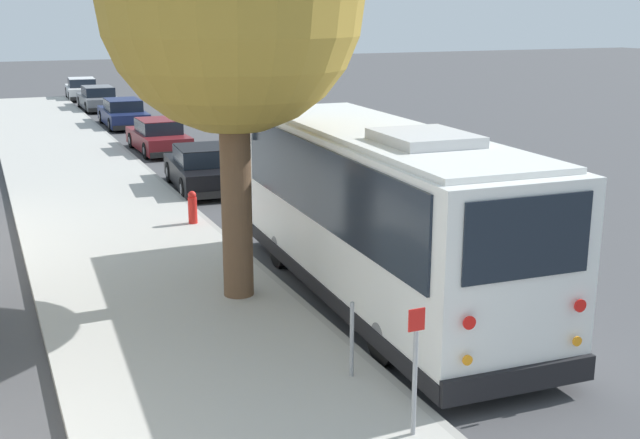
{
  "coord_description": "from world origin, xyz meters",
  "views": [
    {
      "loc": [
        -11.21,
        6.89,
        5.23
      ],
      "look_at": [
        2.58,
        0.95,
        1.3
      ],
      "focal_mm": 45.0,
      "sensor_mm": 36.0,
      "label": 1
    }
  ],
  "objects_px": {
    "parked_sedan_white": "(82,89)",
    "sign_post_near": "(415,371)",
    "parked_sedan_maroon": "(158,137)",
    "fire_hydrant": "(193,207)",
    "parked_sedan_navy": "(123,114)",
    "sign_post_far": "(352,339)",
    "shuttle_bus": "(380,207)",
    "parked_sedan_black": "(202,169)",
    "parked_sedan_gray": "(98,99)"
  },
  "relations": [
    {
      "from": "parked_sedan_gray",
      "to": "fire_hydrant",
      "type": "relative_size",
      "value": 5.79
    },
    {
      "from": "parked_sedan_gray",
      "to": "parked_sedan_white",
      "type": "xyz_separation_m",
      "value": [
        5.83,
        0.11,
        0.01
      ]
    },
    {
      "from": "parked_sedan_black",
      "to": "parked_sedan_maroon",
      "type": "xyz_separation_m",
      "value": [
        7.0,
        -0.2,
        -0.02
      ]
    },
    {
      "from": "parked_sedan_white",
      "to": "sign_post_far",
      "type": "bearing_deg",
      "value": -178.94
    },
    {
      "from": "parked_sedan_navy",
      "to": "sign_post_near",
      "type": "height_order",
      "value": "sign_post_near"
    },
    {
      "from": "parked_sedan_black",
      "to": "parked_sedan_gray",
      "type": "height_order",
      "value": "parked_sedan_black"
    },
    {
      "from": "parked_sedan_maroon",
      "to": "parked_sedan_white",
      "type": "relative_size",
      "value": 0.95
    },
    {
      "from": "parked_sedan_maroon",
      "to": "parked_sedan_gray",
      "type": "distance_m",
      "value": 14.65
    },
    {
      "from": "parked_sedan_maroon",
      "to": "fire_hydrant",
      "type": "height_order",
      "value": "parked_sedan_maroon"
    },
    {
      "from": "parked_sedan_white",
      "to": "sign_post_near",
      "type": "height_order",
      "value": "sign_post_near"
    },
    {
      "from": "parked_sedan_navy",
      "to": "parked_sedan_white",
      "type": "bearing_deg",
      "value": 1.47
    },
    {
      "from": "parked_sedan_black",
      "to": "sign_post_near",
      "type": "bearing_deg",
      "value": 178.51
    },
    {
      "from": "fire_hydrant",
      "to": "parked_sedan_white",
      "type": "bearing_deg",
      "value": -2.56
    },
    {
      "from": "parked_sedan_gray",
      "to": "sign_post_near",
      "type": "xyz_separation_m",
      "value": [
        -37.0,
        1.62,
        0.42
      ]
    },
    {
      "from": "parked_sedan_maroon",
      "to": "fire_hydrant",
      "type": "xyz_separation_m",
      "value": [
        -11.34,
        1.62,
        -0.03
      ]
    },
    {
      "from": "parked_sedan_maroon",
      "to": "shuttle_bus",
      "type": "bearing_deg",
      "value": 179.93
    },
    {
      "from": "parked_sedan_maroon",
      "to": "sign_post_far",
      "type": "xyz_separation_m",
      "value": [
        -20.57,
        1.7,
        0.13
      ]
    },
    {
      "from": "parked_sedan_white",
      "to": "sign_post_far",
      "type": "relative_size",
      "value": 4.05
    },
    {
      "from": "parked_sedan_navy",
      "to": "shuttle_bus",
      "type": "bearing_deg",
      "value": -178.83
    },
    {
      "from": "fire_hydrant",
      "to": "parked_sedan_maroon",
      "type": "bearing_deg",
      "value": -8.14
    },
    {
      "from": "parked_sedan_black",
      "to": "parked_sedan_maroon",
      "type": "height_order",
      "value": "parked_sedan_black"
    },
    {
      "from": "parked_sedan_maroon",
      "to": "parked_sedan_gray",
      "type": "height_order",
      "value": "parked_sedan_maroon"
    },
    {
      "from": "shuttle_bus",
      "to": "fire_hydrant",
      "type": "xyz_separation_m",
      "value": [
        6.31,
        1.87,
        -1.24
      ]
    },
    {
      "from": "parked_sedan_gray",
      "to": "sign_post_near",
      "type": "bearing_deg",
      "value": 177.54
    },
    {
      "from": "sign_post_near",
      "to": "sign_post_far",
      "type": "xyz_separation_m",
      "value": [
        1.77,
        0.0,
        -0.29
      ]
    },
    {
      "from": "parked_sedan_maroon",
      "to": "parked_sedan_navy",
      "type": "height_order",
      "value": "parked_sedan_navy"
    },
    {
      "from": "parked_sedan_black",
      "to": "fire_hydrant",
      "type": "bearing_deg",
      "value": 165.95
    },
    {
      "from": "parked_sedan_gray",
      "to": "fire_hydrant",
      "type": "bearing_deg",
      "value": 176.66
    },
    {
      "from": "parked_sedan_maroon",
      "to": "parked_sedan_navy",
      "type": "relative_size",
      "value": 0.92
    },
    {
      "from": "parked_sedan_black",
      "to": "parked_sedan_white",
      "type": "height_order",
      "value": "parked_sedan_black"
    },
    {
      "from": "parked_sedan_white",
      "to": "sign_post_near",
      "type": "relative_size",
      "value": 2.75
    },
    {
      "from": "sign_post_far",
      "to": "fire_hydrant",
      "type": "height_order",
      "value": "sign_post_far"
    },
    {
      "from": "parked_sedan_white",
      "to": "fire_hydrant",
      "type": "xyz_separation_m",
      "value": [
        -31.83,
        1.42,
        -0.03
      ]
    },
    {
      "from": "fire_hydrant",
      "to": "sign_post_far",
      "type": "bearing_deg",
      "value": 179.5
    },
    {
      "from": "parked_sedan_gray",
      "to": "fire_hydrant",
      "type": "xyz_separation_m",
      "value": [
        -26.0,
        1.53,
        -0.03
      ]
    },
    {
      "from": "shuttle_bus",
      "to": "parked_sedan_white",
      "type": "bearing_deg",
      "value": 3.16
    },
    {
      "from": "sign_post_near",
      "to": "sign_post_far",
      "type": "distance_m",
      "value": 1.79
    },
    {
      "from": "parked_sedan_gray",
      "to": "parked_sedan_maroon",
      "type": "bearing_deg",
      "value": -179.61
    },
    {
      "from": "shuttle_bus",
      "to": "sign_post_far",
      "type": "xyz_separation_m",
      "value": [
        -2.92,
        1.95,
        -1.08
      ]
    },
    {
      "from": "parked_sedan_navy",
      "to": "parked_sedan_white",
      "type": "distance_m",
      "value": 12.96
    },
    {
      "from": "parked_sedan_black",
      "to": "shuttle_bus",
      "type": "bearing_deg",
      "value": -173.48
    },
    {
      "from": "parked_sedan_white",
      "to": "fire_hydrant",
      "type": "bearing_deg",
      "value": -179.4
    },
    {
      "from": "shuttle_bus",
      "to": "parked_sedan_maroon",
      "type": "bearing_deg",
      "value": 3.3
    },
    {
      "from": "sign_post_near",
      "to": "sign_post_far",
      "type": "bearing_deg",
      "value": 0.0
    },
    {
      "from": "parked_sedan_navy",
      "to": "parked_sedan_gray",
      "type": "xyz_separation_m",
      "value": [
        7.12,
        0.08,
        -0.01
      ]
    },
    {
      "from": "parked_sedan_navy",
      "to": "sign_post_near",
      "type": "relative_size",
      "value": 2.82
    },
    {
      "from": "parked_sedan_maroon",
      "to": "sign_post_near",
      "type": "relative_size",
      "value": 2.6
    },
    {
      "from": "shuttle_bus",
      "to": "parked_sedan_maroon",
      "type": "relative_size",
      "value": 2.13
    },
    {
      "from": "parked_sedan_navy",
      "to": "sign_post_far",
      "type": "relative_size",
      "value": 4.15
    },
    {
      "from": "parked_sedan_black",
      "to": "parked_sedan_gray",
      "type": "distance_m",
      "value": 21.65
    }
  ]
}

